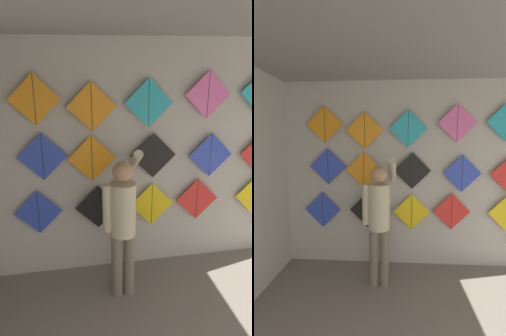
# 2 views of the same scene
# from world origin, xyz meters

# --- Properties ---
(back_panel) EXTENTS (4.68, 0.06, 2.80)m
(back_panel) POSITION_xyz_m (0.00, 4.19, 1.40)
(back_panel) COLOR #BCB7AD
(back_panel) RESTS_ON ground
(shopkeeper) EXTENTS (0.43, 0.61, 1.70)m
(shopkeeper) POSITION_xyz_m (-0.46, 3.59, 0.96)
(shopkeeper) COLOR #726656
(shopkeeper) RESTS_ON ground
(kite_0) EXTENTS (0.55, 0.01, 0.55)m
(kite_0) POSITION_xyz_m (-1.38, 4.10, 0.86)
(kite_0) COLOR blue
(kite_1) EXTENTS (0.55, 0.01, 0.55)m
(kite_1) POSITION_xyz_m (-0.67, 4.10, 0.87)
(kite_1) COLOR black
(kite_2) EXTENTS (0.55, 0.01, 0.55)m
(kite_2) POSITION_xyz_m (-0.01, 4.10, 0.85)
(kite_2) COLOR yellow
(kite_3) EXTENTS (0.55, 0.01, 0.55)m
(kite_3) POSITION_xyz_m (0.59, 4.10, 0.87)
(kite_3) COLOR red
(kite_5) EXTENTS (0.55, 0.01, 0.55)m
(kite_5) POSITION_xyz_m (-1.28, 4.10, 1.54)
(kite_5) COLOR blue
(kite_6) EXTENTS (0.55, 0.01, 0.55)m
(kite_6) POSITION_xyz_m (-0.73, 4.10, 1.49)
(kite_6) COLOR orange
(kite_7) EXTENTS (0.55, 0.01, 0.55)m
(kite_7) POSITION_xyz_m (-0.01, 4.10, 1.48)
(kite_7) COLOR black
(kite_8) EXTENTS (0.55, 0.01, 0.55)m
(kite_8) POSITION_xyz_m (0.72, 4.10, 1.45)
(kite_8) COLOR blue
(kite_10) EXTENTS (0.55, 0.01, 0.55)m
(kite_10) POSITION_xyz_m (-1.31, 4.10, 2.17)
(kite_10) COLOR orange
(kite_11) EXTENTS (0.55, 0.01, 0.55)m
(kite_11) POSITION_xyz_m (-0.71, 4.10, 2.07)
(kite_11) COLOR orange
(kite_12) EXTENTS (0.55, 0.01, 0.55)m
(kite_12) POSITION_xyz_m (-0.07, 4.10, 2.10)
(kite_12) COLOR #28B2C6
(kite_13) EXTENTS (0.55, 0.01, 0.55)m
(kite_13) POSITION_xyz_m (0.63, 4.10, 2.17)
(kite_13) COLOR pink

